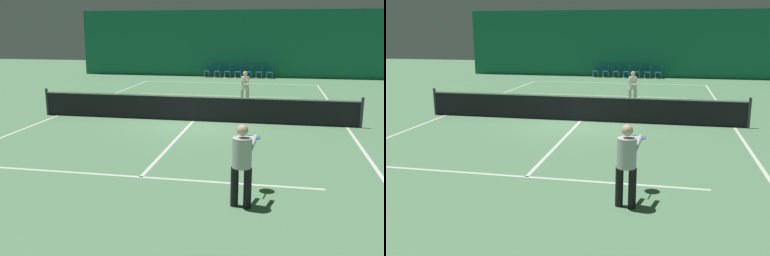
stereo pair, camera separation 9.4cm
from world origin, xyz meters
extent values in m
plane|color=#56845B|center=(0.00, 0.00, 0.00)|extent=(60.00, 60.00, 0.00)
cube|color=#196B4C|center=(0.00, 15.69, 2.36)|extent=(23.00, 0.12, 4.72)
cube|color=silver|center=(0.00, 11.90, 0.00)|extent=(11.00, 0.10, 0.00)
cube|color=silver|center=(0.00, 6.40, 0.00)|extent=(8.25, 0.10, 0.00)
cube|color=silver|center=(0.00, -6.40, 0.00)|extent=(8.25, 0.10, 0.00)
cube|color=silver|center=(-5.50, 0.00, 0.00)|extent=(0.10, 23.80, 0.00)
cube|color=silver|center=(5.50, 0.00, 0.00)|extent=(0.10, 23.80, 0.00)
cube|color=silver|center=(0.00, 0.00, 0.00)|extent=(0.10, 12.80, 0.00)
cube|color=black|center=(0.00, 0.00, 0.47)|extent=(11.90, 0.02, 0.95)
cube|color=white|center=(0.00, 0.00, 0.92)|extent=(11.90, 0.02, 0.05)
cylinder|color=#333338|center=(-5.95, 0.00, 0.53)|extent=(0.10, 0.10, 1.07)
cylinder|color=#333338|center=(5.95, 0.00, 0.53)|extent=(0.10, 0.10, 1.07)
cylinder|color=black|center=(2.29, -7.64, 0.40)|extent=(0.17, 0.17, 0.80)
cylinder|color=black|center=(2.54, -7.67, 0.40)|extent=(0.17, 0.17, 0.80)
cylinder|color=#B7B7BC|center=(2.42, -7.66, 1.09)|extent=(0.42, 0.42, 0.58)
sphere|color=#DBAD89|center=(2.42, -7.66, 1.52)|extent=(0.22, 0.22, 0.22)
cylinder|color=#B7B7BC|center=(2.31, -7.37, 1.22)|extent=(0.17, 0.56, 0.23)
cylinder|color=#B7B7BC|center=(2.60, -7.42, 1.22)|extent=(0.17, 0.56, 0.23)
cylinder|color=black|center=(2.52, -6.99, 1.15)|extent=(0.07, 0.31, 0.03)
torus|color=#1951B2|center=(2.56, -6.69, 1.15)|extent=(0.37, 0.37, 0.03)
cylinder|color=silver|center=(2.56, -6.69, 1.15)|extent=(0.31, 0.31, 0.00)
cylinder|color=beige|center=(1.75, 3.70, 0.38)|extent=(0.17, 0.17, 0.76)
cylinder|color=beige|center=(1.51, 3.66, 0.38)|extent=(0.17, 0.17, 0.76)
cylinder|color=white|center=(1.63, 3.68, 1.03)|extent=(0.40, 0.40, 0.55)
sphere|color=#DBAD89|center=(1.63, 3.68, 1.45)|extent=(0.21, 0.21, 0.21)
cylinder|color=white|center=(1.81, 3.45, 1.16)|extent=(0.17, 0.53, 0.22)
cylinder|color=white|center=(1.53, 3.41, 1.16)|extent=(0.17, 0.53, 0.22)
cylinder|color=black|center=(1.73, 3.03, 1.09)|extent=(0.07, 0.31, 0.03)
torus|color=gold|center=(1.77, 2.74, 1.09)|extent=(0.38, 0.38, 0.03)
cylinder|color=silver|center=(1.77, 2.74, 1.09)|extent=(0.31, 0.31, 0.00)
cylinder|color=#99999E|center=(-2.13, 15.33, 0.20)|extent=(0.03, 0.03, 0.39)
cylinder|color=#99999E|center=(-2.13, 14.95, 0.20)|extent=(0.03, 0.03, 0.39)
cylinder|color=#99999E|center=(-1.75, 15.33, 0.20)|extent=(0.03, 0.03, 0.39)
cylinder|color=#99999E|center=(-1.75, 14.95, 0.20)|extent=(0.03, 0.03, 0.39)
cube|color=#19479E|center=(-1.94, 15.14, 0.41)|extent=(0.44, 0.44, 0.05)
cube|color=#19479E|center=(-1.74, 15.14, 0.64)|extent=(0.04, 0.44, 0.40)
cylinder|color=#99999E|center=(-1.39, 15.33, 0.20)|extent=(0.03, 0.03, 0.39)
cylinder|color=#99999E|center=(-1.39, 14.95, 0.20)|extent=(0.03, 0.03, 0.39)
cylinder|color=#99999E|center=(-1.01, 15.33, 0.20)|extent=(0.03, 0.03, 0.39)
cylinder|color=#99999E|center=(-1.01, 14.95, 0.20)|extent=(0.03, 0.03, 0.39)
cube|color=#19479E|center=(-1.20, 15.14, 0.41)|extent=(0.44, 0.44, 0.05)
cube|color=#19479E|center=(-1.00, 15.14, 0.64)|extent=(0.04, 0.44, 0.40)
cylinder|color=#99999E|center=(-0.65, 15.33, 0.20)|extent=(0.03, 0.03, 0.39)
cylinder|color=#99999E|center=(-0.65, 14.95, 0.20)|extent=(0.03, 0.03, 0.39)
cylinder|color=#99999E|center=(-0.27, 15.33, 0.20)|extent=(0.03, 0.03, 0.39)
cylinder|color=#99999E|center=(-0.27, 14.95, 0.20)|extent=(0.03, 0.03, 0.39)
cube|color=#19479E|center=(-0.46, 15.14, 0.41)|extent=(0.44, 0.44, 0.05)
cube|color=#19479E|center=(-0.26, 15.14, 0.64)|extent=(0.04, 0.44, 0.40)
cylinder|color=#99999E|center=(0.09, 15.33, 0.20)|extent=(0.03, 0.03, 0.39)
cylinder|color=#99999E|center=(0.09, 14.95, 0.20)|extent=(0.03, 0.03, 0.39)
cylinder|color=#99999E|center=(0.47, 15.33, 0.20)|extent=(0.03, 0.03, 0.39)
cylinder|color=#99999E|center=(0.47, 14.95, 0.20)|extent=(0.03, 0.03, 0.39)
cube|color=#19479E|center=(0.28, 15.14, 0.41)|extent=(0.44, 0.44, 0.05)
cube|color=#19479E|center=(0.48, 15.14, 0.64)|extent=(0.04, 0.44, 0.40)
cylinder|color=#99999E|center=(0.83, 15.33, 0.20)|extent=(0.03, 0.03, 0.39)
cylinder|color=#99999E|center=(0.83, 14.95, 0.20)|extent=(0.03, 0.03, 0.39)
cylinder|color=#99999E|center=(1.21, 15.33, 0.20)|extent=(0.03, 0.03, 0.39)
cylinder|color=#99999E|center=(1.21, 14.95, 0.20)|extent=(0.03, 0.03, 0.39)
cube|color=#19479E|center=(1.02, 15.14, 0.41)|extent=(0.44, 0.44, 0.05)
cube|color=#19479E|center=(1.22, 15.14, 0.64)|extent=(0.04, 0.44, 0.40)
cylinder|color=#99999E|center=(1.58, 15.33, 0.20)|extent=(0.03, 0.03, 0.39)
cylinder|color=#99999E|center=(1.58, 14.95, 0.20)|extent=(0.03, 0.03, 0.39)
cylinder|color=#99999E|center=(1.96, 15.33, 0.20)|extent=(0.03, 0.03, 0.39)
cylinder|color=#99999E|center=(1.96, 14.95, 0.20)|extent=(0.03, 0.03, 0.39)
cube|color=#19479E|center=(1.77, 15.14, 0.41)|extent=(0.44, 0.44, 0.05)
cube|color=#19479E|center=(1.97, 15.14, 0.64)|extent=(0.04, 0.44, 0.40)
cylinder|color=#99999E|center=(2.32, 15.33, 0.20)|extent=(0.03, 0.03, 0.39)
cylinder|color=#99999E|center=(2.32, 14.95, 0.20)|extent=(0.03, 0.03, 0.39)
cylinder|color=#99999E|center=(2.70, 15.33, 0.20)|extent=(0.03, 0.03, 0.39)
cylinder|color=#99999E|center=(2.70, 14.95, 0.20)|extent=(0.03, 0.03, 0.39)
cube|color=#19479E|center=(2.51, 15.14, 0.41)|extent=(0.44, 0.44, 0.05)
cube|color=#19479E|center=(2.71, 15.14, 0.64)|extent=(0.04, 0.44, 0.40)
camera|label=1|loc=(2.99, -15.41, 3.34)|focal=40.00mm
camera|label=2|loc=(3.09, -15.39, 3.34)|focal=40.00mm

